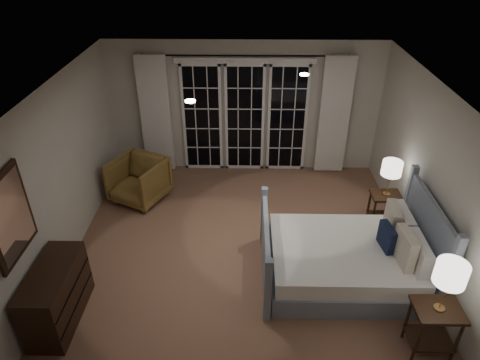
{
  "coord_description": "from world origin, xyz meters",
  "views": [
    {
      "loc": [
        0.05,
        -4.99,
        4.24
      ],
      "look_at": [
        -0.05,
        0.26,
        1.05
      ],
      "focal_mm": 32.0,
      "sensor_mm": 36.0,
      "label": 1
    }
  ],
  "objects_px": {
    "nightstand_left": "(434,323)",
    "lamp_right": "(392,169)",
    "nightstand_right": "(384,205)",
    "dresser": "(56,295)",
    "armchair": "(139,180)",
    "bed": "(347,259)",
    "lamp_left": "(451,274)"
  },
  "relations": [
    {
      "from": "nightstand_left",
      "to": "lamp_right",
      "type": "height_order",
      "value": "lamp_right"
    },
    {
      "from": "lamp_right",
      "to": "nightstand_right",
      "type": "bearing_deg",
      "value": 36.87
    },
    {
      "from": "lamp_right",
      "to": "dresser",
      "type": "distance_m",
      "value": 4.92
    },
    {
      "from": "nightstand_left",
      "to": "dresser",
      "type": "height_order",
      "value": "dresser"
    },
    {
      "from": "nightstand_right",
      "to": "armchair",
      "type": "distance_m",
      "value": 4.11
    },
    {
      "from": "bed",
      "to": "armchair",
      "type": "distance_m",
      "value": 3.75
    },
    {
      "from": "armchair",
      "to": "dresser",
      "type": "relative_size",
      "value": 0.78
    },
    {
      "from": "lamp_left",
      "to": "armchair",
      "type": "bearing_deg",
      "value": 142.4
    },
    {
      "from": "nightstand_left",
      "to": "lamp_right",
      "type": "xyz_separation_m",
      "value": [
        0.09,
        2.35,
        0.62
      ]
    },
    {
      "from": "nightstand_right",
      "to": "dresser",
      "type": "height_order",
      "value": "dresser"
    },
    {
      "from": "nightstand_left",
      "to": "armchair",
      "type": "distance_m",
      "value": 4.99
    },
    {
      "from": "nightstand_right",
      "to": "lamp_left",
      "type": "bearing_deg",
      "value": -92.3
    },
    {
      "from": "nightstand_left",
      "to": "lamp_left",
      "type": "height_order",
      "value": "lamp_left"
    },
    {
      "from": "nightstand_left",
      "to": "nightstand_right",
      "type": "height_order",
      "value": "nightstand_left"
    },
    {
      "from": "nightstand_left",
      "to": "lamp_left",
      "type": "relative_size",
      "value": 1.06
    },
    {
      "from": "lamp_left",
      "to": "lamp_right",
      "type": "relative_size",
      "value": 1.08
    },
    {
      "from": "nightstand_right",
      "to": "lamp_left",
      "type": "distance_m",
      "value": 2.48
    },
    {
      "from": "nightstand_right",
      "to": "dresser",
      "type": "distance_m",
      "value": 4.87
    },
    {
      "from": "armchair",
      "to": "bed",
      "type": "bearing_deg",
      "value": -4.46
    },
    {
      "from": "nightstand_left",
      "to": "lamp_left",
      "type": "xyz_separation_m",
      "value": [
        0.0,
        0.0,
        0.73
      ]
    },
    {
      "from": "lamp_left",
      "to": "armchair",
      "type": "relative_size",
      "value": 0.74
    },
    {
      "from": "nightstand_right",
      "to": "lamp_right",
      "type": "height_order",
      "value": "lamp_right"
    },
    {
      "from": "bed",
      "to": "nightstand_left",
      "type": "height_order",
      "value": "bed"
    },
    {
      "from": "bed",
      "to": "armchair",
      "type": "relative_size",
      "value": 2.5
    },
    {
      "from": "bed",
      "to": "nightstand_right",
      "type": "bearing_deg",
      "value": 55.66
    },
    {
      "from": "lamp_left",
      "to": "dresser",
      "type": "height_order",
      "value": "lamp_left"
    },
    {
      "from": "lamp_right",
      "to": "armchair",
      "type": "bearing_deg",
      "value": 170.3
    },
    {
      "from": "bed",
      "to": "armchair",
      "type": "height_order",
      "value": "bed"
    },
    {
      "from": "armchair",
      "to": "dresser",
      "type": "xyz_separation_m",
      "value": [
        -0.4,
        -2.67,
        -0.0
      ]
    },
    {
      "from": "nightstand_left",
      "to": "dresser",
      "type": "relative_size",
      "value": 0.61
    },
    {
      "from": "lamp_right",
      "to": "armchair",
      "type": "relative_size",
      "value": 0.68
    },
    {
      "from": "bed",
      "to": "nightstand_right",
      "type": "height_order",
      "value": "bed"
    }
  ]
}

